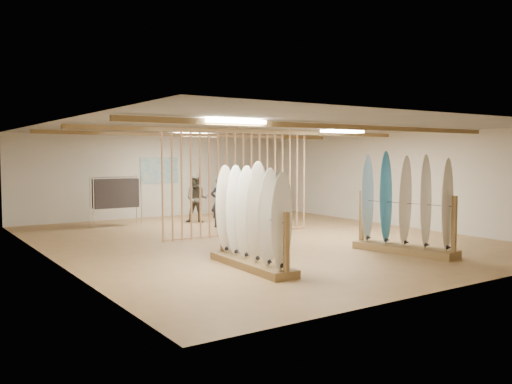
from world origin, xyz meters
TOP-DOWN VIEW (x-y plane):
  - floor at (0.00, 0.00)m, footprint 12.00×12.00m
  - ceiling at (0.00, 0.00)m, footprint 12.00×12.00m
  - wall_back at (0.00, 6.00)m, footprint 12.00×0.00m
  - wall_front at (0.00, -6.00)m, footprint 12.00×0.00m
  - wall_left at (-5.00, 0.00)m, footprint 0.00×12.00m
  - wall_right at (5.00, 0.00)m, footprint 0.00×12.00m
  - ceiling_slats at (0.00, 0.00)m, footprint 9.50×6.12m
  - light_panels at (0.00, 0.00)m, footprint 1.20×0.35m
  - bamboo_partition at (0.00, 0.80)m, footprint 4.45×0.05m
  - poster at (0.00, 5.98)m, footprint 1.40×0.03m
  - rack_left at (-2.03, -2.88)m, footprint 0.63×2.44m
  - rack_right at (1.60, -3.44)m, footprint 1.08×2.37m
  - clothing_rack_a at (-2.13, 4.34)m, footprint 1.43×0.39m
  - clothing_rack_b at (2.78, 4.50)m, footprint 1.36×0.66m
  - shopper_a at (0.35, 2.44)m, footprint 0.74×0.72m
  - shopper_b at (0.29, 3.79)m, footprint 1.04×0.99m

SIDE VIEW (x-z plane):
  - floor at x=0.00m, z-range 0.00..0.00m
  - rack_left at x=-2.03m, z-range -0.31..1.64m
  - rack_right at x=1.60m, z-range -0.35..1.84m
  - shopper_a at x=0.35m, z-range 0.00..1.70m
  - shopper_b at x=0.29m, z-range 0.00..1.70m
  - clothing_rack_b at x=2.78m, z-range 0.23..1.72m
  - clothing_rack_a at x=-2.13m, z-range 0.23..1.76m
  - bamboo_partition at x=0.00m, z-range 0.01..2.79m
  - wall_back at x=0.00m, z-range -4.60..7.40m
  - wall_front at x=0.00m, z-range -4.60..7.40m
  - wall_left at x=-5.00m, z-range -4.60..7.40m
  - wall_right at x=5.00m, z-range -4.60..7.40m
  - poster at x=0.00m, z-range 1.15..2.05m
  - ceiling_slats at x=0.00m, z-range 2.67..2.77m
  - light_panels at x=0.00m, z-range 2.71..2.77m
  - ceiling at x=0.00m, z-range 2.80..2.80m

